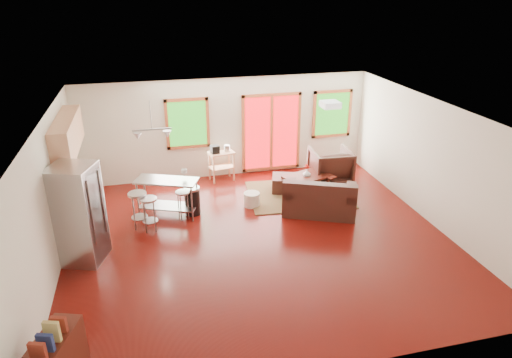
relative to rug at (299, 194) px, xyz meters
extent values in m
cube|color=#3D0704|center=(-1.44, -1.81, -0.02)|extent=(7.50, 7.00, 0.02)
cube|color=white|center=(-1.44, -1.81, 2.60)|extent=(7.50, 7.00, 0.02)
cube|color=silver|center=(-1.44, 1.70, 1.29)|extent=(7.50, 0.02, 2.60)
cube|color=silver|center=(-5.20, -1.81, 1.29)|extent=(0.02, 7.00, 2.60)
cube|color=silver|center=(2.32, -1.81, 1.29)|extent=(0.02, 7.00, 2.60)
cube|color=silver|center=(-1.44, -5.32, 1.29)|extent=(7.50, 0.02, 2.60)
cube|color=#1E6315|center=(-2.44, 1.65, 1.49)|extent=(0.94, 0.02, 1.14)
cube|color=#AE4F2A|center=(-2.44, 1.65, 2.10)|extent=(1.10, 0.05, 0.08)
cube|color=#AE4F2A|center=(-2.44, 1.65, 0.88)|extent=(1.10, 0.05, 0.08)
cube|color=#AE4F2A|center=(-2.95, 1.65, 1.49)|extent=(0.08, 0.05, 1.30)
cube|color=#AE4F2A|center=(-1.93, 1.65, 1.49)|extent=(0.08, 0.05, 1.30)
cube|color=red|center=(-0.24, 1.65, 1.09)|extent=(1.44, 0.02, 1.94)
cube|color=#AE4F2A|center=(-0.24, 1.65, 2.10)|extent=(1.60, 0.05, 0.08)
cube|color=#AE4F2A|center=(-0.24, 1.65, 0.08)|extent=(1.60, 0.05, 0.08)
cube|color=#AE4F2A|center=(-1.00, 1.65, 1.09)|extent=(0.08, 0.05, 2.10)
cube|color=#AE4F2A|center=(0.52, 1.65, 1.09)|extent=(0.08, 0.05, 2.10)
cube|color=#AE4F2A|center=(-0.24, 1.65, 1.09)|extent=(0.08, 0.05, 1.94)
cube|color=#1E6315|center=(1.46, 1.65, 1.49)|extent=(0.94, 0.02, 1.14)
cube|color=#AE4F2A|center=(1.46, 1.65, 2.10)|extent=(1.10, 0.05, 0.08)
cube|color=#AE4F2A|center=(1.46, 1.65, 0.88)|extent=(1.10, 0.05, 0.08)
cube|color=#AE4F2A|center=(0.95, 1.65, 1.49)|extent=(0.08, 0.05, 1.30)
cube|color=#AE4F2A|center=(1.97, 1.65, 1.49)|extent=(0.08, 0.05, 1.30)
cube|color=#435F38|center=(0.00, 0.00, 0.00)|extent=(2.57, 2.07, 0.02)
cube|color=black|center=(0.16, -0.96, 0.21)|extent=(1.82, 1.47, 0.44)
cube|color=black|center=(0.02, -1.27, 0.63)|extent=(1.54, 0.84, 0.40)
cube|color=black|center=(-0.47, -0.68, 0.52)|extent=(0.56, 0.91, 0.17)
cube|color=black|center=(0.79, -1.24, 0.52)|extent=(0.56, 0.91, 0.17)
cube|color=black|center=(-0.14, -0.77, 0.50)|extent=(0.84, 0.80, 0.13)
cube|color=black|center=(0.50, -1.05, 0.50)|extent=(0.84, 0.80, 0.13)
cube|color=#3D150D|center=(0.24, 0.11, 0.41)|extent=(1.27, 1.01, 0.04)
cube|color=#3D150D|center=(-0.10, -0.29, 0.19)|extent=(0.09, 0.09, 0.40)
cube|color=#3D150D|center=(0.77, 0.04, 0.19)|extent=(0.09, 0.09, 0.40)
cube|color=#3D150D|center=(-0.28, 0.17, 0.19)|extent=(0.09, 0.09, 0.40)
cube|color=#3D150D|center=(0.59, 0.50, 0.19)|extent=(0.09, 0.09, 0.40)
imported|color=black|center=(1.02, 0.53, 0.49)|extent=(1.03, 0.97, 1.00)
cube|color=black|center=(-0.28, 0.31, 0.18)|extent=(0.73, 0.73, 0.39)
cylinder|color=beige|center=(-1.25, -0.30, 0.15)|extent=(0.43, 0.43, 0.32)
imported|color=silver|center=(0.23, 0.11, 0.48)|extent=(0.21, 0.22, 0.19)
sphere|color=red|center=(0.26, 0.12, 0.64)|extent=(0.08, 0.08, 0.07)
sphere|color=red|center=(0.19, 0.09, 0.66)|extent=(0.08, 0.08, 0.07)
sphere|color=red|center=(0.23, 0.15, 0.68)|extent=(0.08, 0.08, 0.07)
imported|color=maroon|center=(0.68, -0.06, 0.53)|extent=(0.21, 0.11, 0.29)
cube|color=tan|center=(-4.89, -0.11, 0.44)|extent=(0.60, 2.20, 0.90)
cube|color=black|center=(-4.89, -0.11, 0.91)|extent=(0.64, 2.24, 0.04)
cube|color=tan|center=(-5.01, -0.11, 1.94)|extent=(0.36, 2.20, 0.70)
cylinder|color=#B7BABC|center=(-4.89, -0.61, 1.02)|extent=(0.12, 0.12, 0.18)
cube|color=black|center=(-4.89, 0.29, 1.03)|extent=(0.22, 0.18, 0.20)
cube|color=#B7BABC|center=(-4.79, -1.70, 0.92)|extent=(0.95, 0.93, 1.87)
cube|color=gray|center=(-4.45, -1.82, 0.92)|extent=(0.25, 0.65, 1.83)
cylinder|color=gray|center=(-4.51, -2.04, 1.08)|extent=(0.03, 0.03, 1.24)
cylinder|color=gray|center=(-4.35, -1.61, 1.08)|extent=(0.03, 0.03, 1.24)
cube|color=#B7BABC|center=(-3.14, -0.30, 0.82)|extent=(1.44, 1.01, 0.04)
cube|color=gray|center=(-3.14, -0.30, 0.21)|extent=(1.33, 0.91, 0.03)
cylinder|color=gray|center=(-3.78, -0.25, 0.39)|extent=(0.05, 0.05, 0.81)
cylinder|color=gray|center=(-2.66, -0.72, 0.39)|extent=(0.05, 0.05, 0.81)
cylinder|color=gray|center=(-3.62, 0.13, 0.39)|extent=(0.05, 0.05, 0.81)
cylinder|color=gray|center=(-2.50, -0.34, 0.39)|extent=(0.05, 0.05, 0.81)
imported|color=white|center=(-2.75, -0.27, 1.00)|extent=(0.14, 0.12, 0.13)
cylinder|color=#B7BABC|center=(-3.77, -0.73, 0.77)|extent=(0.39, 0.39, 0.04)
cylinder|color=gray|center=(-3.67, -0.62, 0.37)|extent=(0.03, 0.03, 0.76)
cylinder|color=gray|center=(-3.87, -0.63, 0.37)|extent=(0.03, 0.03, 0.76)
cylinder|color=gray|center=(-3.87, -0.83, 0.37)|extent=(0.03, 0.03, 0.76)
cylinder|color=gray|center=(-3.66, -0.83, 0.37)|extent=(0.03, 0.03, 0.76)
cylinder|color=gray|center=(-3.77, -0.73, 0.23)|extent=(0.35, 0.35, 0.02)
cylinder|color=#B7BABC|center=(-3.55, -0.91, 0.71)|extent=(0.36, 0.36, 0.04)
cylinder|color=gray|center=(-3.46, -0.82, 0.34)|extent=(0.03, 0.03, 0.70)
cylinder|color=gray|center=(-3.65, -0.81, 0.34)|extent=(0.03, 0.03, 0.70)
cylinder|color=gray|center=(-3.65, -1.00, 0.34)|extent=(0.03, 0.03, 0.70)
cylinder|color=gray|center=(-3.46, -1.01, 0.34)|extent=(0.03, 0.03, 0.70)
cylinder|color=gray|center=(-3.55, -0.91, 0.21)|extent=(0.33, 0.33, 0.02)
cylinder|color=#B7BABC|center=(-2.83, -0.54, 0.61)|extent=(0.36, 0.36, 0.04)
cylinder|color=gray|center=(-2.77, -0.44, 0.29)|extent=(0.03, 0.03, 0.61)
cylinder|color=gray|center=(-2.93, -0.47, 0.29)|extent=(0.03, 0.03, 0.61)
cylinder|color=gray|center=(-2.90, -0.63, 0.29)|extent=(0.03, 0.03, 0.61)
cylinder|color=gray|center=(-2.74, -0.60, 0.29)|extent=(0.03, 0.03, 0.61)
cylinder|color=gray|center=(-2.83, -0.54, 0.18)|extent=(0.33, 0.33, 0.01)
cylinder|color=black|center=(-2.62, -0.37, 0.29)|extent=(0.43, 0.43, 0.60)
cylinder|color=#B7BABC|center=(-2.62, -0.37, 0.61)|extent=(0.44, 0.44, 0.05)
cube|color=tan|center=(-1.66, 1.35, 0.75)|extent=(0.71, 0.52, 0.04)
cube|color=tan|center=(-1.66, 1.35, 0.35)|extent=(0.66, 0.49, 0.03)
cube|color=tan|center=(-1.90, 1.14, 0.37)|extent=(0.04, 0.04, 0.77)
cube|color=tan|center=(-1.36, 1.24, 0.37)|extent=(0.04, 0.04, 0.77)
cube|color=tan|center=(-1.96, 1.46, 0.37)|extent=(0.04, 0.04, 0.77)
cube|color=tan|center=(-1.42, 1.57, 0.37)|extent=(0.04, 0.04, 0.77)
cube|color=black|center=(-1.82, 1.32, 0.86)|extent=(0.23, 0.22, 0.20)
cylinder|color=#B7BABC|center=(-1.50, 1.38, 0.85)|extent=(0.17, 0.17, 0.16)
cube|color=maroon|center=(-4.84, -5.17, 0.97)|extent=(0.20, 0.11, 0.26)
cube|color=navy|center=(-4.79, -5.02, 0.96)|extent=(0.20, 0.11, 0.23)
cube|color=tan|center=(-4.74, -4.87, 0.98)|extent=(0.20, 0.11, 0.28)
cube|color=maroon|center=(-4.69, -4.72, 0.95)|extent=(0.20, 0.11, 0.21)
cube|color=white|center=(0.16, -1.21, 2.52)|extent=(0.35, 0.35, 0.12)
cylinder|color=gray|center=(-3.34, -0.31, 2.29)|extent=(0.02, 0.02, 0.60)
cube|color=gray|center=(-3.34, -0.31, 1.99)|extent=(0.80, 0.04, 0.03)
cone|color=#B7BABC|center=(-3.64, -0.31, 1.87)|extent=(0.18, 0.18, 0.14)
cone|color=#B7BABC|center=(-3.04, -0.31, 1.87)|extent=(0.18, 0.18, 0.14)
camera|label=1|loc=(-3.42, -9.53, 4.75)|focal=32.00mm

